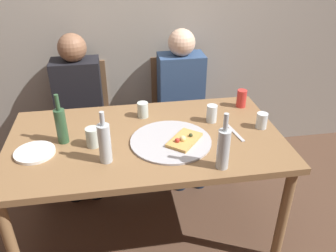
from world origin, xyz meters
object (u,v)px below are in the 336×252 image
at_px(soda_can, 242,98).
at_px(wine_bottle, 61,125).
at_px(tumbler_far, 93,137).
at_px(chair_right, 179,104).
at_px(guest_in_sweater, 79,105).
at_px(dining_table, 146,147).
at_px(pizza_tray, 171,141).
at_px(water_bottle, 223,148).
at_px(chair_left, 82,111).
at_px(table_knife, 234,132).
at_px(short_glass, 143,110).
at_px(plate_stack, 35,153).
at_px(pizza_slice_last, 184,140).
at_px(beer_bottle, 105,142).
at_px(guest_in_beanie, 183,98).
at_px(tumbler_near, 262,121).
at_px(wine_glass, 212,114).

bearing_deg(soda_can, wine_bottle, -166.88).
bearing_deg(tumbler_far, chair_right, 53.15).
bearing_deg(guest_in_sweater, chair_right, -169.45).
height_order(dining_table, pizza_tray, pizza_tray).
bearing_deg(water_bottle, chair_left, 123.42).
bearing_deg(pizza_tray, chair_left, 121.95).
bearing_deg(chair_left, table_knife, 137.75).
relative_size(short_glass, plate_stack, 0.45).
xyz_separation_m(pizza_slice_last, water_bottle, (0.15, -0.26, 0.09)).
distance_m(soda_can, chair_left, 1.30).
bearing_deg(tumbler_far, beer_bottle, -66.96).
bearing_deg(guest_in_beanie, table_knife, 102.77).
height_order(beer_bottle, soda_can, beer_bottle).
bearing_deg(short_glass, pizza_tray, -69.29).
bearing_deg(chair_right, chair_left, 0.00).
xyz_separation_m(tumbler_near, chair_right, (-0.35, 0.86, -0.27)).
relative_size(tumbler_near, short_glass, 0.98).
height_order(table_knife, chair_right, chair_right).
xyz_separation_m(water_bottle, guest_in_sweater, (-0.80, 1.06, -0.22)).
relative_size(soda_can, plate_stack, 0.55).
bearing_deg(water_bottle, pizza_tray, 127.93).
xyz_separation_m(wine_bottle, guest_in_sweater, (0.03, 0.68, -0.21)).
bearing_deg(plate_stack, water_bottle, -16.10).
height_order(pizza_slice_last, table_knife, pizza_slice_last).
xyz_separation_m(wine_glass, table_knife, (0.10, -0.16, -0.05)).
relative_size(plate_stack, guest_in_sweater, 0.19).
relative_size(tumbler_near, chair_left, 0.11).
bearing_deg(dining_table, table_knife, -4.08).
bearing_deg(pizza_slice_last, soda_can, 39.66).
height_order(wine_bottle, tumbler_far, wine_bottle).
distance_m(short_glass, chair_left, 0.80).
bearing_deg(pizza_tray, dining_table, 150.30).
height_order(pizza_tray, tumbler_far, tumbler_far).
distance_m(wine_glass, guest_in_sweater, 1.06).
distance_m(soda_can, plate_stack, 1.37).
bearing_deg(soda_can, tumbler_near, -85.74).
bearing_deg(short_glass, table_knife, -29.37).
relative_size(dining_table, wine_glass, 14.39).
bearing_deg(tumbler_near, tumbler_far, -177.78).
bearing_deg(water_bottle, plate_stack, 163.90).
bearing_deg(pizza_tray, chair_right, 75.99).
xyz_separation_m(dining_table, short_glass, (0.01, 0.26, 0.12)).
distance_m(wine_bottle, guest_in_sweater, 0.71).
xyz_separation_m(water_bottle, tumbler_far, (-0.66, 0.32, -0.06)).
bearing_deg(water_bottle, soda_can, 62.75).
bearing_deg(chair_right, pizza_tray, 75.99).
height_order(pizza_slice_last, chair_right, chair_right).
bearing_deg(guest_in_beanie, plate_stack, 38.18).
height_order(short_glass, soda_can, soda_can).
distance_m(wine_bottle, beer_bottle, 0.34).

